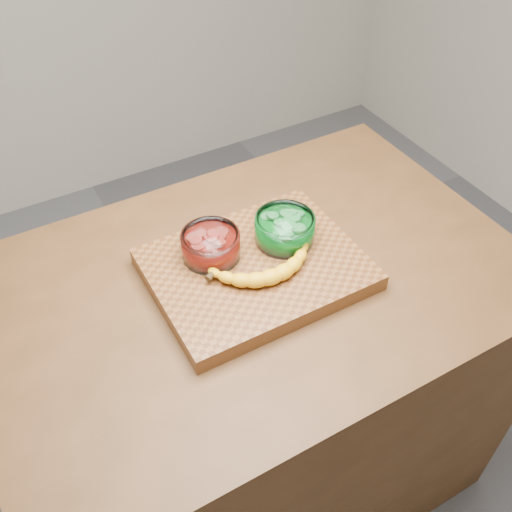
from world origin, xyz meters
TOP-DOWN VIEW (x-y plane):
  - ground at (0.00, 0.00)m, footprint 3.50×3.50m
  - counter at (0.00, 0.00)m, footprint 1.20×0.80m
  - cutting_board at (0.00, 0.00)m, footprint 0.45×0.35m
  - bowl_red at (-0.07, 0.07)m, footprint 0.13×0.13m
  - bowl_green at (0.09, 0.03)m, footprint 0.13×0.13m
  - banana at (0.00, -0.03)m, footprint 0.26×0.13m

SIDE VIEW (x-z plane):
  - ground at x=0.00m, z-range 0.00..0.00m
  - counter at x=0.00m, z-range 0.00..0.90m
  - cutting_board at x=0.00m, z-range 0.90..0.94m
  - banana at x=0.00m, z-range 0.94..0.98m
  - bowl_red at x=-0.07m, z-range 0.94..1.00m
  - bowl_green at x=0.09m, z-range 0.94..1.00m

